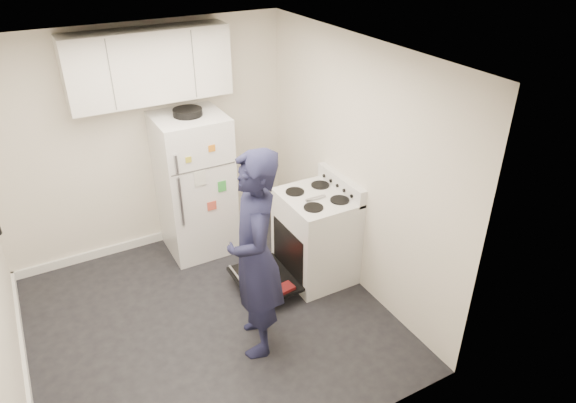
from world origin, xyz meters
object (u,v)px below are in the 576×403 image
refrigerator (195,184)px  electric_range (315,237)px  open_oven_door (263,274)px  person (255,256)px

refrigerator → electric_range: bearing=-51.4°
refrigerator → open_oven_door: bearing=-74.7°
refrigerator → person: person is taller
electric_range → open_oven_door: bearing=175.9°
electric_range → open_oven_door: electric_range is taller
open_oven_door → person: person is taller
refrigerator → person: (-0.08, -1.72, 0.14)m
electric_range → refrigerator: (-0.88, 1.10, 0.34)m
person → electric_range: bearing=140.9°
electric_range → refrigerator: bearing=128.6°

